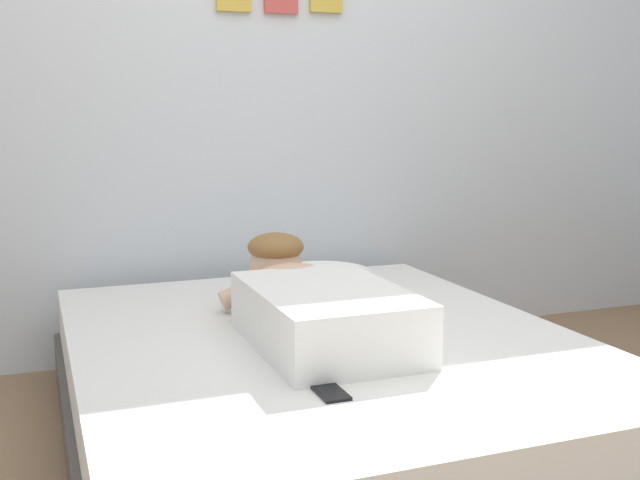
% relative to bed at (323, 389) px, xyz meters
% --- Properties ---
extents(back_wall, '(4.44, 0.12, 2.50)m').
position_rel_bed_xyz_m(back_wall, '(0.20, 1.10, 1.07)').
color(back_wall, silver).
rests_on(back_wall, ground).
extents(bed, '(1.57, 1.91, 0.36)m').
position_rel_bed_xyz_m(bed, '(0.00, 0.00, 0.00)').
color(bed, '#4C4742').
rests_on(bed, ground).
extents(pillow, '(0.52, 0.32, 0.11)m').
position_rel_bed_xyz_m(pillow, '(0.17, 0.58, 0.24)').
color(pillow, white).
rests_on(pillow, bed).
extents(person_lying, '(0.43, 0.92, 0.27)m').
position_rel_bed_xyz_m(person_lying, '(-0.04, 0.01, 0.29)').
color(person_lying, white).
rests_on(person_lying, bed).
extents(coffee_cup, '(0.12, 0.09, 0.07)m').
position_rel_bed_xyz_m(coffee_cup, '(0.24, 0.44, 0.22)').
color(coffee_cup, '#D84C47').
rests_on(coffee_cup, bed).
extents(cell_phone, '(0.07, 0.14, 0.01)m').
position_rel_bed_xyz_m(cell_phone, '(-0.17, -0.49, 0.19)').
color(cell_phone, black).
rests_on(cell_phone, bed).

